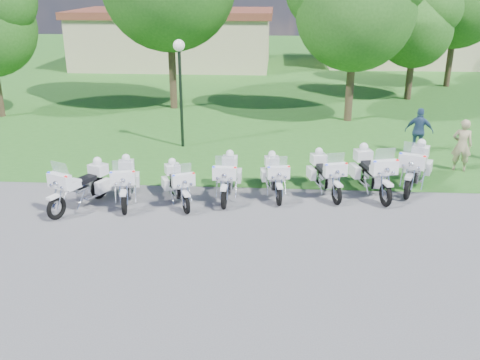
# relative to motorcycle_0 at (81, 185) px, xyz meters

# --- Properties ---
(ground) EXTENTS (100.00, 100.00, 0.00)m
(ground) POSITION_rel_motorcycle_0_xyz_m (3.88, -1.21, -0.67)
(ground) COLOR #57575C
(ground) RESTS_ON ground
(grass_lawn) EXTENTS (100.00, 48.00, 0.01)m
(grass_lawn) POSITION_rel_motorcycle_0_xyz_m (3.88, 25.79, -0.66)
(grass_lawn) COLOR #2D6C22
(grass_lawn) RESTS_ON ground
(motorcycle_0) EXTENTS (1.39, 2.22, 1.60)m
(motorcycle_0) POSITION_rel_motorcycle_0_xyz_m (0.00, 0.00, 0.00)
(motorcycle_0) COLOR black
(motorcycle_0) RESTS_ON ground
(motorcycle_1) EXTENTS (1.03, 2.26, 1.53)m
(motorcycle_1) POSITION_rel_motorcycle_0_xyz_m (1.18, 0.48, -0.03)
(motorcycle_1) COLOR black
(motorcycle_1) RESTS_ON ground
(motorcycle_2) EXTENTS (1.24, 1.99, 1.43)m
(motorcycle_2) POSITION_rel_motorcycle_0_xyz_m (2.74, 0.52, -0.07)
(motorcycle_2) COLOR black
(motorcycle_2) RESTS_ON ground
(motorcycle_3) EXTENTS (0.76, 2.29, 1.54)m
(motorcycle_3) POSITION_rel_motorcycle_0_xyz_m (4.16, 1.08, -0.02)
(motorcycle_3) COLOR black
(motorcycle_3) RESTS_ON ground
(motorcycle_4) EXTENTS (0.91, 2.15, 1.45)m
(motorcycle_4) POSITION_rel_motorcycle_0_xyz_m (5.59, 1.36, -0.06)
(motorcycle_4) COLOR black
(motorcycle_4) RESTS_ON ground
(motorcycle_5) EXTENTS (1.13, 2.22, 1.53)m
(motorcycle_5) POSITION_rel_motorcycle_0_xyz_m (7.16, 1.57, -0.03)
(motorcycle_5) COLOR black
(motorcycle_5) RESTS_ON ground
(motorcycle_6) EXTENTS (1.21, 2.48, 1.70)m
(motorcycle_6) POSITION_rel_motorcycle_0_xyz_m (8.58, 1.65, 0.04)
(motorcycle_6) COLOR black
(motorcycle_6) RESTS_ON ground
(motorcycle_7) EXTENTS (1.45, 2.41, 1.72)m
(motorcycle_7) POSITION_rel_motorcycle_0_xyz_m (10.01, 2.19, 0.05)
(motorcycle_7) COLOR black
(motorcycle_7) RESTS_ON ground
(lamp_post) EXTENTS (0.44, 0.44, 4.15)m
(lamp_post) POSITION_rel_motorcycle_0_xyz_m (1.91, 6.11, 2.47)
(lamp_post) COLOR black
(lamp_post) RESTS_ON ground
(tree_3) EXTENTS (4.59, 3.91, 6.12)m
(tree_3) POSITION_rel_motorcycle_0_xyz_m (12.78, 15.75, 3.37)
(tree_3) COLOR #38281C
(tree_3) RESTS_ON ground
(building_west) EXTENTS (14.56, 8.32, 4.10)m
(building_west) POSITION_rel_motorcycle_0_xyz_m (-2.12, 26.79, 1.40)
(building_west) COLOR #C3B68D
(building_west) RESTS_ON ground
(building_east) EXTENTS (11.44, 7.28, 4.10)m
(building_east) POSITION_rel_motorcycle_0_xyz_m (14.88, 28.79, 1.40)
(building_east) COLOR #C3B68D
(building_east) RESTS_ON ground
(bystander_a) EXTENTS (0.75, 0.59, 1.83)m
(bystander_a) POSITION_rel_motorcycle_0_xyz_m (11.96, 3.93, 0.24)
(bystander_a) COLOR tan
(bystander_a) RESTS_ON ground
(bystander_c) EXTENTS (1.11, 0.70, 1.76)m
(bystander_c) POSITION_rel_motorcycle_0_xyz_m (10.97, 5.78, 0.21)
(bystander_c) COLOR #324F79
(bystander_c) RESTS_ON ground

